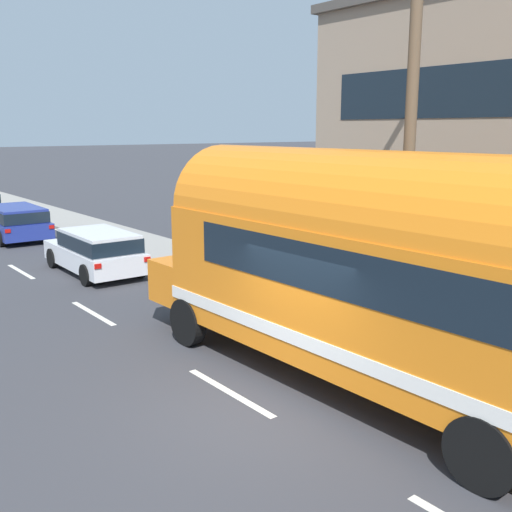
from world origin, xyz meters
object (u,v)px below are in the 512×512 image
(car_lead, at_px, (97,249))
(car_second, at_px, (15,220))
(utility_pole, at_px, (410,130))
(painted_bus, at_px, (393,266))

(car_lead, xyz_separation_m, car_second, (-0.14, 7.79, 0.01))
(utility_pole, distance_m, car_second, 18.07)
(utility_pole, xyz_separation_m, car_second, (-2.76, 17.48, -3.63))
(car_lead, distance_m, car_second, 7.79)
(car_second, bearing_deg, utility_pole, -81.04)
(utility_pole, bearing_deg, painted_bus, -145.45)
(car_lead, relative_size, car_second, 0.93)
(painted_bus, relative_size, car_lead, 2.58)
(utility_pole, relative_size, car_lead, 1.95)
(painted_bus, xyz_separation_m, car_second, (-0.25, 19.20, -1.51))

